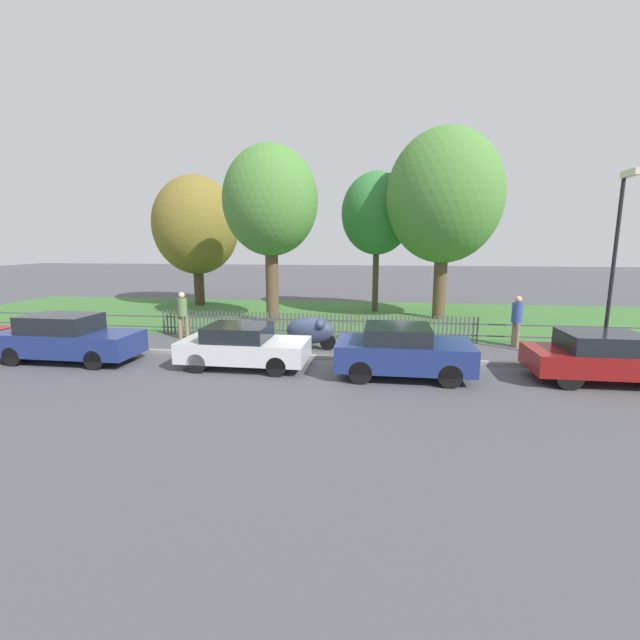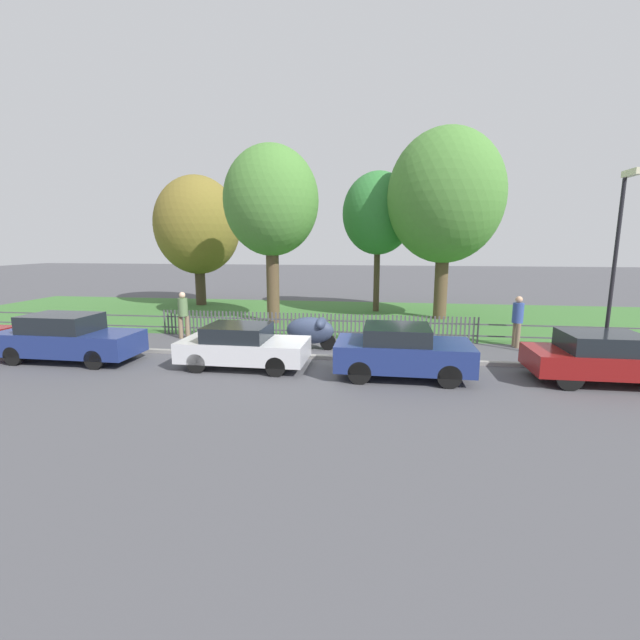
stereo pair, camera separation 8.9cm
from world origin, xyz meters
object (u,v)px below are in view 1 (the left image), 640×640
at_px(parked_car_white_van, 607,357).
at_px(tree_behind_motorcycle, 270,202).
at_px(street_lamp, 618,247).
at_px(pedestrian_by_lamp, 517,318).
at_px(covered_motorcycle, 311,330).
at_px(parked_car_black_saloon, 67,338).
at_px(parked_car_navy_estate, 243,346).
at_px(tree_far_left, 444,197).
at_px(pedestrian_near_fence, 183,312).
at_px(tree_mid_park, 377,214).
at_px(tree_nearest_kerb, 196,226).
at_px(parked_car_red_compact, 402,350).

relative_size(parked_car_white_van, tree_behind_motorcycle, 0.50).
bearing_deg(street_lamp, pedestrian_by_lamp, 133.27).
distance_m(parked_car_white_van, covered_motorcycle, 8.73).
xyz_separation_m(parked_car_black_saloon, pedestrian_by_lamp, (14.59, 3.93, 0.30)).
relative_size(parked_car_black_saloon, pedestrian_by_lamp, 2.40).
xyz_separation_m(tree_behind_motorcycle, street_lamp, (11.80, -5.59, -1.92)).
bearing_deg(parked_car_navy_estate, street_lamp, 9.51).
bearing_deg(tree_far_left, pedestrian_by_lamp, -71.26).
xyz_separation_m(tree_behind_motorcycle, pedestrian_near_fence, (-2.63, -3.80, -4.47)).
height_order(covered_motorcycle, tree_mid_park, tree_mid_park).
distance_m(parked_car_black_saloon, tree_mid_park, 15.59).
xyz_separation_m(parked_car_black_saloon, parked_car_navy_estate, (5.68, 0.14, -0.09)).
height_order(tree_far_left, pedestrian_near_fence, tree_far_left).
bearing_deg(tree_nearest_kerb, parked_car_navy_estate, -61.57).
bearing_deg(parked_car_red_compact, tree_behind_motorcycle, 126.98).
bearing_deg(covered_motorcycle, tree_nearest_kerb, 131.98).
bearing_deg(covered_motorcycle, parked_car_white_van, -14.82).
xyz_separation_m(parked_car_navy_estate, tree_far_left, (6.97, 9.50, 5.18)).
xyz_separation_m(pedestrian_near_fence, pedestrian_by_lamp, (12.46, 0.31, 0.01)).
xyz_separation_m(tree_behind_motorcycle, tree_far_left, (7.88, 2.22, 0.33)).
relative_size(parked_car_black_saloon, covered_motorcycle, 2.42).
relative_size(covered_motorcycle, tree_behind_motorcycle, 0.23).
distance_m(pedestrian_by_lamp, street_lamp, 3.85).
bearing_deg(pedestrian_near_fence, pedestrian_by_lamp, -16.99).
height_order(parked_car_white_van, street_lamp, street_lamp).
bearing_deg(pedestrian_by_lamp, tree_mid_park, -151.33).
relative_size(tree_behind_motorcycle, tree_mid_park, 1.08).
relative_size(parked_car_navy_estate, tree_behind_motorcycle, 0.47).
relative_size(parked_car_black_saloon, tree_mid_park, 0.60).
relative_size(parked_car_white_van, tree_far_left, 0.45).
height_order(parked_car_black_saloon, covered_motorcycle, parked_car_black_saloon).
distance_m(parked_car_navy_estate, street_lamp, 11.40).
distance_m(parked_car_navy_estate, tree_nearest_kerb, 14.70).
xyz_separation_m(tree_nearest_kerb, tree_far_left, (13.70, -2.93, 1.13)).
distance_m(tree_mid_park, street_lamp, 12.11).
bearing_deg(covered_motorcycle, tree_far_left, 55.11).
xyz_separation_m(covered_motorcycle, street_lamp, (9.20, -0.74, 2.90)).
bearing_deg(tree_behind_motorcycle, parked_car_white_van, -33.88).
distance_m(tree_behind_motorcycle, street_lamp, 13.19).
xyz_separation_m(parked_car_black_saloon, tree_far_left, (12.65, 9.63, 5.09)).
distance_m(parked_car_black_saloon, parked_car_white_van, 15.73).
xyz_separation_m(parked_car_white_van, pedestrian_near_fence, (-13.60, 3.56, 0.33)).
relative_size(covered_motorcycle, street_lamp, 0.32).
height_order(tree_behind_motorcycle, tree_mid_park, tree_behind_motorcycle).
xyz_separation_m(parked_car_black_saloon, street_lamp, (16.56, 1.83, 2.84)).
bearing_deg(tree_mid_park, covered_motorcycle, -103.37).
distance_m(covered_motorcycle, pedestrian_near_fence, 5.35).
height_order(parked_car_white_van, pedestrian_near_fence, pedestrian_near_fence).
height_order(parked_car_black_saloon, pedestrian_by_lamp, pedestrian_by_lamp).
xyz_separation_m(parked_car_navy_estate, tree_nearest_kerb, (-6.73, 12.42, 4.04)).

